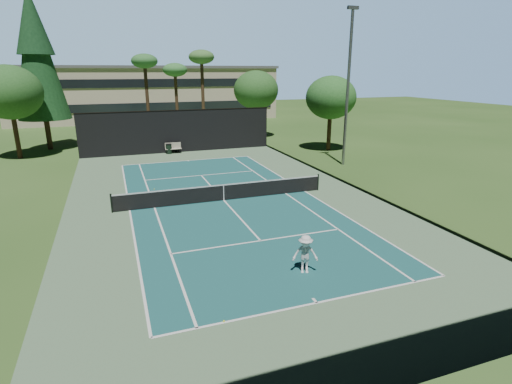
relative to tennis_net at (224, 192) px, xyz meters
The scene contains 22 objects.
ground 0.56m from the tennis_net, ahead, with size 160.00×160.00×0.00m, color #325720.
apron_slab 0.55m from the tennis_net, ahead, with size 18.00×32.00×0.01m, color #5A7D57.
court_surface 0.55m from the tennis_net, ahead, with size 10.97×23.77×0.01m, color #1B5756.
court_lines 0.54m from the tennis_net, ahead, with size 11.07×23.87×0.01m.
tennis_net is the anchor object (origin of this frame).
fence 1.45m from the tennis_net, 90.00° to the left, with size 18.04×32.05×4.03m.
player 9.81m from the tennis_net, 86.62° to the right, with size 1.01×0.58×1.56m, color silver.
tennis_ball_a 12.30m from the tennis_net, 105.34° to the right, with size 0.08×0.08×0.08m, color #BBD02F.
tennis_ball_b 3.06m from the tennis_net, 119.80° to the left, with size 0.06×0.06×0.06m, color #CBEC35.
tennis_ball_c 2.13m from the tennis_net, 51.79° to the left, with size 0.06×0.06×0.06m, color #D6E333.
tennis_ball_d 5.36m from the tennis_net, 134.35° to the left, with size 0.07×0.07×0.07m, color #C3E333.
park_bench 15.65m from the tennis_net, 92.50° to the left, with size 1.50×0.45×1.02m.
trash_bin 15.58m from the tennis_net, 94.07° to the left, with size 0.56×0.56×0.95m.
pine_tree 26.63m from the tennis_net, 118.61° to the left, with size 4.80×4.80×15.00m.
palm_a 25.26m from the tennis_net, 94.76° to the left, with size 2.80×2.80×9.32m.
palm_b 26.92m from the tennis_net, 86.70° to the left, with size 2.80×2.80×8.42m.
palm_c 24.69m from the tennis_net, 80.13° to the left, with size 2.80×2.80×9.77m.
decid_tree_a 24.65m from the tennis_net, 65.56° to the left, with size 5.12×5.12×7.62m.
decid_tree_b 18.99m from the tennis_net, 40.60° to the left, with size 4.80×4.80×7.14m.
decid_tree_c 23.39m from the tennis_net, 127.87° to the left, with size 5.44×5.44×8.09m.
campus_building 46.12m from the tennis_net, 90.00° to the left, with size 40.50×12.50×8.30m.
light_pole 14.66m from the tennis_net, 26.57° to the left, with size 0.90×0.25×12.22m.
Camera 1 is at (-5.95, -22.32, 7.55)m, focal length 28.00 mm.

